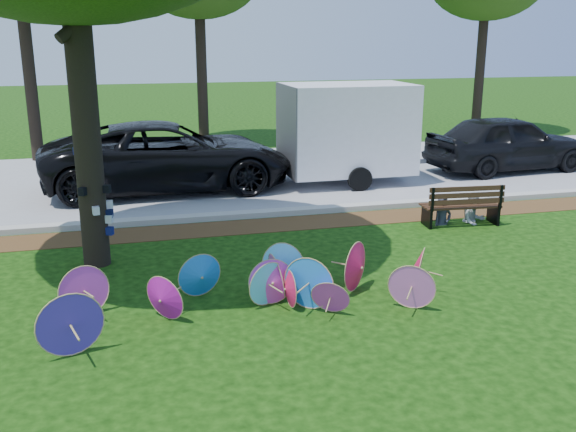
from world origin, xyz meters
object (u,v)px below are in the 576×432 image
object	(u,v)px
park_bench	(460,204)
person_left	(444,197)
parasol_pile	(263,284)
dark_pickup	(508,143)
person_right	(475,195)
black_van	(169,156)
cargo_trailer	(347,128)

from	to	relation	value
park_bench	person_left	size ratio (longest dim) A/B	1.38
parasol_pile	park_bench	world-z (taller)	park_bench
dark_pickup	park_bench	distance (m)	5.97
dark_pickup	person_right	xyz separation A→B (m)	(-3.55, -4.45, -0.22)
parasol_pile	person_left	xyz separation A→B (m)	(4.39, 3.13, 0.23)
person_right	dark_pickup	bearing A→B (deg)	44.39
black_van	person_right	world-z (taller)	black_van
black_van	cargo_trailer	size ratio (longest dim) A/B	1.90
parasol_pile	person_left	distance (m)	5.40
person_right	cargo_trailer	bearing A→B (deg)	100.52
park_bench	cargo_trailer	bearing A→B (deg)	107.66
black_van	park_bench	size ratio (longest dim) A/B	3.77
dark_pickup	cargo_trailer	bearing A→B (deg)	88.44
black_van	person_right	bearing A→B (deg)	-128.35
park_bench	black_van	bearing A→B (deg)	145.40
dark_pickup	person_left	world-z (taller)	dark_pickup
cargo_trailer	person_right	size ratio (longest dim) A/B	2.76
person_left	person_right	world-z (taller)	person_left
parasol_pile	person_right	bearing A→B (deg)	31.62
park_bench	person_left	xyz separation A→B (m)	(-0.35, 0.05, 0.16)
person_right	park_bench	bearing A→B (deg)	-178.93
person_left	dark_pickup	bearing A→B (deg)	32.81
black_van	person_right	xyz separation A→B (m)	(5.83, -4.44, -0.26)
black_van	cargo_trailer	xyz separation A→B (m)	(4.52, -0.27, 0.57)
dark_pickup	cargo_trailer	world-z (taller)	cargo_trailer
parasol_pile	park_bench	distance (m)	5.66
dark_pickup	black_van	bearing A→B (deg)	85.14
parasol_pile	park_bench	bearing A→B (deg)	33.04
parasol_pile	person_right	distance (m)	5.98
dark_pickup	parasol_pile	bearing A→B (deg)	126.35
black_van	park_bench	xyz separation A→B (m)	(5.48, -4.49, -0.42)
cargo_trailer	person_left	bearing A→B (deg)	-81.75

